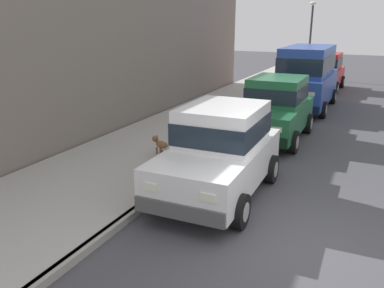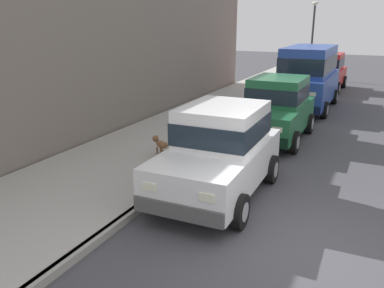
% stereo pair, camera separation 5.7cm
% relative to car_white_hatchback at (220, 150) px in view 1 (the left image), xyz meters
% --- Properties ---
extents(ground_plane, '(80.00, 80.00, 0.00)m').
position_rel_car_white_hatchback_xyz_m(ground_plane, '(2.14, -1.60, -0.98)').
color(ground_plane, '#424247').
extents(curb, '(0.16, 64.00, 0.14)m').
position_rel_car_white_hatchback_xyz_m(curb, '(-1.06, -1.60, -0.91)').
color(curb, gray).
rests_on(curb, ground).
extents(sidewalk, '(3.60, 64.00, 0.14)m').
position_rel_car_white_hatchback_xyz_m(sidewalk, '(-2.86, -1.60, -0.91)').
color(sidewalk, '#A8A59E').
rests_on(sidewalk, ground).
extents(car_white_hatchback, '(2.01, 3.83, 1.88)m').
position_rel_car_white_hatchback_xyz_m(car_white_hatchback, '(0.00, 0.00, 0.00)').
color(car_white_hatchback, white).
rests_on(car_white_hatchback, ground).
extents(car_green_hatchback, '(1.96, 3.80, 1.88)m').
position_rel_car_white_hatchback_xyz_m(car_green_hatchback, '(0.00, 4.61, 0.00)').
color(car_green_hatchback, '#23663D').
rests_on(car_green_hatchback, ground).
extents(car_blue_van, '(2.14, 4.90, 2.52)m').
position_rel_car_white_hatchback_xyz_m(car_blue_van, '(0.06, 9.49, 0.42)').
color(car_blue_van, '#28479E').
rests_on(car_blue_van, ground).
extents(car_red_hatchback, '(2.04, 3.85, 1.88)m').
position_rel_car_white_hatchback_xyz_m(car_red_hatchback, '(0.02, 14.65, 0.00)').
color(car_red_hatchback, red).
rests_on(car_red_hatchback, ground).
extents(dog_brown, '(0.70, 0.42, 0.49)m').
position_rel_car_white_hatchback_xyz_m(dog_brown, '(-2.22, 1.36, -0.55)').
color(dog_brown, brown).
rests_on(dog_brown, sidewalk).
extents(street_lamp, '(0.36, 0.36, 4.42)m').
position_rel_car_white_hatchback_xyz_m(street_lamp, '(-1.41, 18.41, 1.93)').
color(street_lamp, '#2D2D33').
rests_on(street_lamp, sidewalk).
extents(building_facade, '(0.50, 20.00, 4.92)m').
position_rel_car_white_hatchback_xyz_m(building_facade, '(-4.96, 4.05, 1.48)').
color(building_facade, slate).
rests_on(building_facade, ground).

